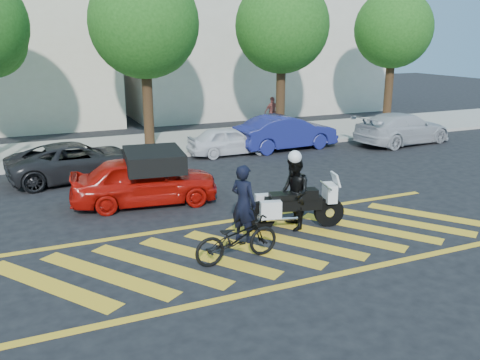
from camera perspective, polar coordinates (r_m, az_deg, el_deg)
name	(u,v)px	position (r m, az deg, el deg)	size (l,w,h in m)	color
ground	(275,245)	(12.05, 3.97, -7.26)	(90.00, 90.00, 0.00)	black
sidewalk	(150,145)	(22.88, -10.08, 3.86)	(60.00, 5.00, 0.15)	#9E998E
crosswalk	(274,245)	(12.03, 3.80, -7.27)	(12.33, 4.00, 0.01)	gold
building_right	(250,24)	(33.92, 1.11, 17.12)	(16.00, 8.00, 11.00)	beige
tree_center	(147,27)	(22.50, -10.42, 16.53)	(4.60, 4.60, 7.56)	black
tree_right	(284,29)	(24.86, 4.93, 16.51)	(4.40, 4.40, 7.41)	black
tree_far_right	(394,32)	(28.53, 16.93, 15.61)	(4.00, 4.00, 7.10)	black
officer_bike	(244,203)	(11.93, 0.40, -2.65)	(0.68, 0.45, 1.87)	black
bicycle	(237,238)	(11.03, -0.36, -6.55)	(0.69, 1.97, 1.03)	black
police_motorcycle	(294,205)	(12.89, 6.07, -2.84)	(2.52, 1.09, 1.13)	black
officer_moto	(294,193)	(12.77, 6.06, -1.48)	(0.91, 0.71, 1.87)	black
red_convertible	(145,180)	(14.92, -10.67, -0.03)	(1.68, 4.18, 1.42)	#B30F08
parked_mid_left	(78,161)	(18.14, -17.76, 2.05)	(2.11, 4.58, 1.27)	black
parked_mid_right	(229,141)	(20.96, -1.23, 4.44)	(1.38, 3.44, 1.17)	white
parked_right	(286,132)	(22.06, 5.18, 5.35)	(1.56, 4.48, 1.47)	navy
parked_far_right	(402,128)	(24.26, 17.78, 5.53)	(1.97, 4.85, 1.41)	#ACAEB4
pedestrian_right	(272,112)	(26.72, 3.66, 7.64)	(0.92, 0.38, 1.57)	brown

